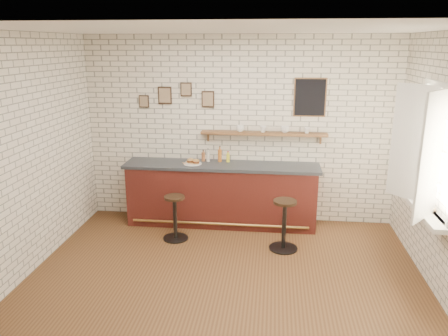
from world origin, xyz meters
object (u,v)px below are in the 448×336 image
Objects in this scene: bar_stool_right at (284,223)px; shelf_cup_d at (307,130)px; shelf_cup_c at (285,129)px; bar_stool_left at (175,216)px; bar_counter at (222,194)px; book_upper at (423,206)px; ciabatta_sandwich at (193,161)px; bitters_bottle_amber at (220,155)px; sandwich_plate at (193,164)px; shelf_cup_b at (263,129)px; bitters_bottle_brown at (203,157)px; condiment_bottle_yellow at (228,157)px; bitters_bottle_white at (208,156)px; shelf_cup_a at (240,129)px; book_lower at (423,207)px.

shelf_cup_d is at bearing 72.29° from bar_stool_right.
bar_stool_left is at bearing 106.39° from shelf_cup_c.
bar_counter is 3.03m from book_upper.
bitters_bottle_amber reaches higher than ciabatta_sandwich.
shelf_cup_b reaches higher than sandwich_plate.
bar_counter reaches higher than book_upper.
condiment_bottle_yellow is at bearing -0.00° from bitters_bottle_brown.
shelf_cup_d is at bearing 24.14° from bar_stool_left.
ciabatta_sandwich is at bearing -154.40° from bitters_bottle_amber.
shelf_cup_c reaches higher than bar_stool_right.
bitters_bottle_white is 1.16m from bar_stool_left.
shelf_cup_a reaches higher than shelf_cup_d.
bitters_bottle_amber is at bearing 106.53° from shelf_cup_b.
bar_counter reaches higher than bar_stool_left.
condiment_bottle_yellow is 1.65× the size of shelf_cup_b.
bitters_bottle_amber is at bearing 136.94° from bar_stool_right.
book_upper is (0.00, -0.00, 0.02)m from book_lower.
ciabatta_sandwich is 0.57m from condiment_bottle_yellow.
bitters_bottle_white is 2.00× the size of shelf_cup_b.
book_upper is at bearing -87.73° from book_lower.
condiment_bottle_yellow is at bearing 176.41° from shelf_cup_a.
bar_stool_right is at bearing 168.65° from shelf_cup_c.
sandwich_plate reaches higher than bar_stool_left.
bar_counter is 32.90× the size of shelf_cup_d.
book_upper is (2.54, -1.58, -0.12)m from condiment_bottle_yellow.
bitters_bottle_white is at bearing 41.09° from sandwich_plate.
ciabatta_sandwich is 0.95m from bar_stool_left.
shelf_cup_d is at bearing -19.23° from shelf_cup_a.
bitters_bottle_brown is (0.14, 0.19, 0.07)m from sandwich_plate.
book_lower is at bearing -28.18° from bitters_bottle_brown.
ciabatta_sandwich is 0.35× the size of bar_stool_left.
sandwich_plate is 1.24m from shelf_cup_b.
bitters_bottle_brown is 3.35m from book_upper.
sandwich_plate is at bearing 179.26° from shelf_cup_a.
bitters_bottle_amber is at bearing 0.00° from bitters_bottle_brown.
shelf_cup_a reaches higher than book_upper.
shelf_cup_a reaches higher than shelf_cup_b.
shelf_cup_b is at bearing 12.59° from sandwich_plate.
sandwich_plate is 0.46m from bitters_bottle_amber.
sandwich_plate is 2.97× the size of shelf_cup_d.
bar_counter is 0.65m from bitters_bottle_white.
book_lower is at bearing -24.17° from sandwich_plate.
shelf_cup_c is 1.41× the size of shelf_cup_d.
condiment_bottle_yellow is (0.09, 0.15, 0.58)m from bar_counter.
shelf_cup_b is at bearing 34.66° from bar_stool_left.
bar_stool_right is at bearing -38.31° from bitters_bottle_white.
book_lower is at bearing 112.04° from book_upper.
bitters_bottle_white is 0.32m from condiment_bottle_yellow.
bitters_bottle_brown is 0.81× the size of book_lower.
shelf_cup_a is at bearing 166.76° from shelf_cup_d.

